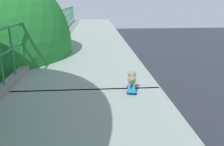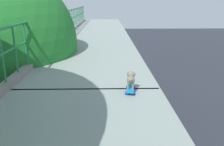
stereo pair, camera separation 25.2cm
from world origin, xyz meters
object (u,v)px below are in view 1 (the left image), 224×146
car_black_seventh (29,80)px  toy_skateboard (132,88)px  city_bus (19,45)px  small_dog (132,78)px

car_black_seventh → toy_skateboard: size_ratio=9.39×
car_black_seventh → toy_skateboard: toy_skateboard is taller
city_bus → small_dog: size_ratio=30.66×
small_dog → car_black_seventh: bearing=113.3°
city_bus → small_dog: (10.58, -25.72, 4.13)m
toy_skateboard → small_dog: small_dog is taller
city_bus → car_black_seventh: bearing=-69.1°
small_dog → toy_skateboard: bearing=-99.1°
car_black_seventh → small_dog: small_dog is taller
car_black_seventh → city_bus: bearing=110.9°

